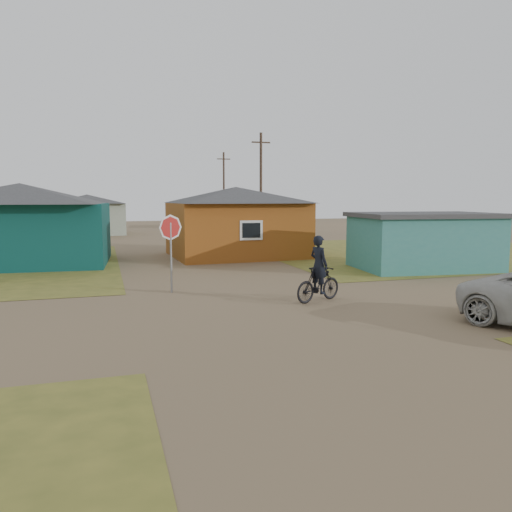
% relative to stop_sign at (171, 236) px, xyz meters
% --- Properties ---
extents(ground, '(120.00, 120.00, 0.00)m').
position_rel_stop_sign_xyz_m(ground, '(2.45, -4.00, -1.98)').
color(ground, '#7A6246').
extents(grass_ne, '(20.00, 18.00, 0.00)m').
position_rel_stop_sign_xyz_m(grass_ne, '(16.45, 9.00, -1.97)').
color(grass_ne, olive).
rests_on(grass_ne, ground).
extents(house_teal, '(8.93, 7.08, 4.00)m').
position_rel_stop_sign_xyz_m(house_teal, '(-6.05, 9.50, 0.08)').
color(house_teal, '#0A3835').
rests_on(house_teal, ground).
extents(house_yellow, '(7.72, 6.76, 3.90)m').
position_rel_stop_sign_xyz_m(house_yellow, '(4.95, 10.00, 0.03)').
color(house_yellow, '#8E4915').
rests_on(house_yellow, ground).
extents(shed_turquoise, '(6.71, 4.93, 2.60)m').
position_rel_stop_sign_xyz_m(shed_turquoise, '(11.95, 2.50, -0.66)').
color(shed_turquoise, teal).
rests_on(shed_turquoise, ground).
extents(house_pale_west, '(7.04, 6.15, 3.60)m').
position_rel_stop_sign_xyz_m(house_pale_west, '(-3.55, 30.00, -0.12)').
color(house_pale_west, gray).
rests_on(house_pale_west, ground).
extents(house_beige_east, '(6.95, 6.05, 3.60)m').
position_rel_stop_sign_xyz_m(house_beige_east, '(12.45, 36.00, -0.12)').
color(house_beige_east, tan).
rests_on(house_beige_east, ground).
extents(house_pale_north, '(6.28, 5.81, 3.40)m').
position_rel_stop_sign_xyz_m(house_pale_north, '(-11.55, 42.00, -0.22)').
color(house_pale_north, gray).
rests_on(house_pale_north, ground).
extents(utility_pole_near, '(1.40, 0.20, 8.00)m').
position_rel_stop_sign_xyz_m(utility_pole_near, '(8.95, 18.00, 2.16)').
color(utility_pole_near, '#453429').
rests_on(utility_pole_near, ground).
extents(utility_pole_far, '(1.40, 0.20, 8.00)m').
position_rel_stop_sign_xyz_m(utility_pole_far, '(9.95, 34.00, 2.16)').
color(utility_pole_far, '#453429').
rests_on(utility_pole_far, ground).
extents(stop_sign, '(0.89, 0.07, 2.72)m').
position_rel_stop_sign_xyz_m(stop_sign, '(0.00, 0.00, 0.00)').
color(stop_sign, gray).
rests_on(stop_sign, ground).
extents(cyclist, '(1.93, 1.19, 2.11)m').
position_rel_stop_sign_xyz_m(cyclist, '(4.27, -2.88, -1.21)').
color(cyclist, black).
rests_on(cyclist, ground).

